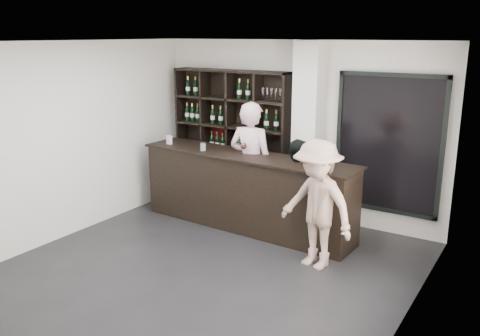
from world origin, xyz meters
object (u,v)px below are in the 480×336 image
Objects in this scene: wine_shelf at (231,139)px; customer at (317,205)px; tasting_counter at (246,191)px; taster_black at (298,189)px; taster_pink at (251,165)px.

wine_shelf is 1.40× the size of customer.
tasting_counter is 1.67m from customer.
customer is at bearing 148.82° from taster_black.
customer is (1.50, -0.85, -0.14)m from taster_pink.
tasting_counter is at bearing 88.85° from taster_pink.
customer is at bearing 146.96° from taster_pink.
taster_pink reaches higher than customer.
taster_black reaches higher than tasting_counter.
wine_shelf is 1.05m from taster_pink.
tasting_counter is 2.40× the size of taster_black.
taster_black is (0.85, -0.05, -0.24)m from taster_pink.
taster_pink is (-0.01, 0.15, 0.40)m from tasting_counter.
taster_black is at bearing 172.94° from taster_pink.
customer is (2.30, -1.52, -0.34)m from wine_shelf.
tasting_counter is 0.86m from taster_black.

